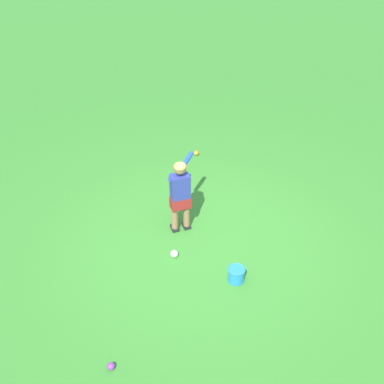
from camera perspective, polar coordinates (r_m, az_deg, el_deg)
ground_plane at (r=6.56m, az=1.04°, el=-5.88°), size 40.00×40.00×0.00m
child_batter at (r=6.42m, az=-1.37°, el=0.33°), size 0.36×0.77×1.08m
play_ball_by_bucket at (r=5.25m, az=-9.50°, el=-19.56°), size 0.08×0.08×0.08m
play_ball_center_lawn at (r=6.31m, az=-2.10°, el=-7.27°), size 0.10×0.10×0.10m
play_ball_near_batter at (r=8.46m, az=0.51°, el=4.60°), size 0.09×0.09×0.09m
toy_bucket at (r=5.98m, az=5.23°, el=-9.62°), size 0.22×0.22×0.19m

